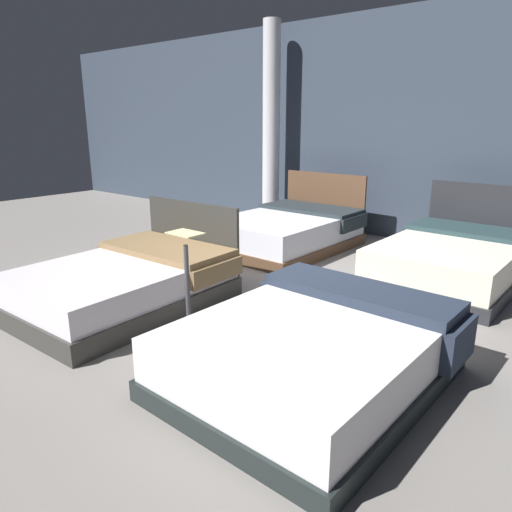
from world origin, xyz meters
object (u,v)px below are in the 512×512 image
at_px(bed_0, 127,282).
at_px(bed_1, 313,350).
at_px(bed_2, 288,231).
at_px(price_sign, 188,302).
at_px(bed_3, 453,260).
at_px(support_pillar, 271,127).

height_order(bed_0, bed_1, bed_0).
relative_size(bed_2, price_sign, 2.24).
bearing_deg(price_sign, bed_3, 68.65).
distance_m(bed_2, bed_3, 2.42).
bearing_deg(bed_0, bed_3, 49.44).
xyz_separation_m(bed_0, price_sign, (1.14, -0.20, 0.13)).
relative_size(bed_2, support_pillar, 0.63).
xyz_separation_m(bed_3, support_pillar, (-3.67, 1.19, 1.49)).
height_order(price_sign, support_pillar, support_pillar).
bearing_deg(bed_3, bed_2, -178.79).
bearing_deg(bed_2, bed_0, -88.08).
relative_size(bed_0, support_pillar, 0.61).
distance_m(price_sign, support_pillar, 5.15).
distance_m(bed_2, price_sign, 3.35).
xyz_separation_m(bed_1, bed_2, (-2.36, 2.98, 0.02)).
distance_m(bed_1, bed_3, 2.99).
height_order(bed_2, price_sign, bed_2).
bearing_deg(support_pillar, bed_1, -49.17).
xyz_separation_m(bed_0, bed_3, (2.37, 2.94, 0.01)).
xyz_separation_m(bed_2, price_sign, (1.20, -3.13, 0.11)).
bearing_deg(support_pillar, bed_0, -72.55).
height_order(bed_3, support_pillar, support_pillar).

